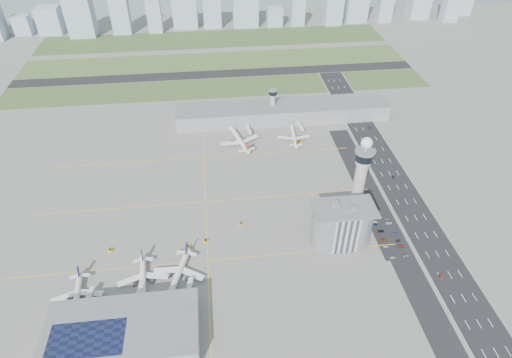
{
  "coord_description": "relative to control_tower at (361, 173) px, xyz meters",
  "views": [
    {
      "loc": [
        -30.02,
        -222.27,
        219.5
      ],
      "look_at": [
        0.0,
        35.0,
        15.0
      ],
      "focal_mm": 30.0,
      "sensor_mm": 36.0,
      "label": 1
    }
  ],
  "objects": [
    {
      "name": "car_hw_0",
      "position": [
        36.25,
        -68.97,
        -34.43
      ],
      "size": [
        1.75,
        3.7,
        1.22
      ],
      "primitive_type": "imported",
      "rotation": [
        0.0,
        0.0,
        -0.09
      ],
      "color": "#AE3115",
      "rests_on": "ground"
    },
    {
      "name": "grass_strip_1",
      "position": [
        -92.0,
        292.0,
        -35.0
      ],
      "size": [
        480.0,
        60.0,
        0.08
      ],
      "primitive_type": "cube",
      "color": "#566E34",
      "rests_on": "ground"
    },
    {
      "name": "skyline_bldg_9",
      "position": [
        -41.73,
        424.32,
        -3.99
      ],
      "size": [
        36.96,
        29.57,
        62.11
      ],
      "primitive_type": "cube",
      "color": "#9EADC1",
      "rests_on": "ground"
    },
    {
      "name": "admin_building",
      "position": [
        -20.01,
        -30.0,
        -19.74
      ],
      "size": [
        42.0,
        24.0,
        33.5
      ],
      "color": "#B2B2B7",
      "rests_on": "ground"
    },
    {
      "name": "taxiway_line_h_1",
      "position": [
        -112.0,
        22.0,
        -35.04
      ],
      "size": [
        260.0,
        0.6,
        0.01
      ],
      "primitive_type": "cube",
      "color": "yellow",
      "rests_on": "ground"
    },
    {
      "name": "jet_bridge_far_0",
      "position": [
        -70.0,
        124.0,
        -32.19
      ],
      "size": [
        5.39,
        14.31,
        5.7
      ],
      "primitive_type": null,
      "rotation": [
        0.0,
        0.0,
        -1.4
      ],
      "color": "silver",
      "rests_on": "ground"
    },
    {
      "name": "runway",
      "position": [
        -92.0,
        254.0,
        -34.98
      ],
      "size": [
        480.0,
        22.0,
        0.1
      ],
      "primitive_type": "cube",
      "color": "black",
      "rests_on": "ground"
    },
    {
      "name": "skyline_bldg_4",
      "position": [
        -276.47,
        407.19,
        -4.86
      ],
      "size": [
        35.81,
        28.65,
        60.36
      ],
      "primitive_type": "cube",
      "color": "#9EADC1",
      "rests_on": "ground"
    },
    {
      "name": "skyline_bldg_2",
      "position": [
        -363.25,
        422.16,
        -21.65
      ],
      "size": [
        22.81,
        18.25,
        26.79
      ],
      "primitive_type": "cube",
      "color": "#9EADC1",
      "rests_on": "ground"
    },
    {
      "name": "car_lot_5",
      "position": [
        10.79,
        -15.45,
        -34.42
      ],
      "size": [
        3.87,
        1.57,
        1.25
      ],
      "primitive_type": "imported",
      "rotation": [
        0.0,
        0.0,
        1.51
      ],
      "color": "#B9B9BD",
      "rests_on": "ground"
    },
    {
      "name": "grass_strip_0",
      "position": [
        -92.0,
        217.0,
        -35.0
      ],
      "size": [
        480.0,
        50.0,
        0.08
      ],
      "primitive_type": "cube",
      "color": "#425427",
      "rests_on": "ground"
    },
    {
      "name": "jet_bridge_near_0",
      "position": [
        -185.0,
        -69.0,
        -32.19
      ],
      "size": [
        5.39,
        14.31,
        5.7
      ],
      "primitive_type": null,
      "rotation": [
        0.0,
        0.0,
        1.4
      ],
      "color": "silver",
      "rests_on": "ground"
    },
    {
      "name": "parking_lot",
      "position": [
        16.0,
        -30.0,
        -34.99
      ],
      "size": [
        20.0,
        44.0,
        0.1
      ],
      "primitive_type": "cube",
      "color": "black",
      "rests_on": "ground"
    },
    {
      "name": "taxiway_line_v",
      "position": [
        -112.0,
        22.0,
        -35.04
      ],
      "size": [
        0.6,
        260.0,
        0.01
      ],
      "primitive_type": "cube",
      "color": "yellow",
      "rests_on": "ground"
    },
    {
      "name": "ground",
      "position": [
        -72.0,
        -8.0,
        -35.04
      ],
      "size": [
        1000.0,
        1000.0,
        0.0
      ],
      "primitive_type": "plane",
      "color": "gray"
    },
    {
      "name": "terminal_pier",
      "position": [
        -32.0,
        140.0,
        -27.14
      ],
      "size": [
        210.0,
        32.0,
        15.8
      ],
      "color": "gray",
      "rests_on": "ground"
    },
    {
      "name": "car_lot_4",
      "position": [
        10.46,
        -17.93,
        -34.48
      ],
      "size": [
        3.34,
        1.45,
        1.12
      ],
      "primitive_type": "imported",
      "rotation": [
        0.0,
        0.0,
        1.53
      ],
      "color": "#0B2349",
      "rests_on": "ground"
    },
    {
      "name": "airplane_near_b",
      "position": [
        -152.94,
        -51.09,
        -29.71
      ],
      "size": [
        35.62,
        40.81,
        10.67
      ],
      "primitive_type": null,
      "rotation": [
        0.0,
        0.0,
        -1.48
      ],
      "color": "white",
      "rests_on": "ground"
    },
    {
      "name": "tug_4",
      "position": [
        -71.57,
        86.34,
        -34.12
      ],
      "size": [
        3.76,
        3.2,
        1.85
      ],
      "primitive_type": null,
      "rotation": [
        0.0,
        0.0,
        1.95
      ],
      "color": "yellow",
      "rests_on": "ground"
    },
    {
      "name": "jet_bridge_near_2",
      "position": [
        -125.0,
        -69.0,
        -32.19
      ],
      "size": [
        5.39,
        14.31,
        5.7
      ],
      "primitive_type": null,
      "rotation": [
        0.0,
        0.0,
        1.4
      ],
      "color": "silver",
      "rests_on": "ground"
    },
    {
      "name": "airplane_near_a",
      "position": [
        -191.71,
        -59.44,
        -29.9
      ],
      "size": [
        34.15,
        39.18,
        10.28
      ],
      "primitive_type": null,
      "rotation": [
        0.0,
        0.0,
        -1.49
      ],
      "color": "white",
      "rests_on": "ground"
    },
    {
      "name": "tug_2",
      "position": [
        -113.01,
        -20.36,
        -34.07
      ],
      "size": [
        3.95,
        4.0,
        1.94
      ],
      "primitive_type": null,
      "rotation": [
        0.0,
        0.0,
        -0.76
      ],
      "color": "gold",
      "rests_on": "ground"
    },
    {
      "name": "highway",
      "position": [
        43.0,
        -8.0,
        -34.99
      ],
      "size": [
        28.0,
        500.0,
        0.1
      ],
      "primitive_type": "cube",
      "color": "black",
      "rests_on": "ground"
    },
    {
      "name": "tug_3",
      "position": [
        -87.17,
        -6.1,
        -34.24
      ],
      "size": [
        3.21,
        3.31,
        1.59
      ],
      "primitive_type": null,
      "rotation": [
        0.0,
        0.0,
        0.7
      ],
      "color": "#FBA813",
      "rests_on": "ground"
    },
    {
      "name": "barrier_left",
      "position": [
        29.0,
        -8.0,
        -34.44
      ],
      "size": [
        0.6,
        500.0,
        1.2
      ],
      "primitive_type": "cube",
      "color": "#9E9E99",
      "rests_on": "ground"
    },
    {
      "name": "tug_1",
      "position": [
        -124.98,
        -24.58,
        -34.09
      ],
      "size": [
        3.93,
        3.49,
        1.9
      ],
      "primitive_type": null,
      "rotation": [
        0.0,
        0.0,
        -1.1
      ],
      "color": "#D4B700",
      "rests_on": "ground"
    },
    {
      "name": "secondary_tower",
      "position": [
        -42.0,
        142.0,
        -16.24
      ],
      "size": [
        8.6,
        8.6,
        31.9
      ],
      "color": "#ADAAA5",
      "rests_on": "ground"
    },
    {
      "name": "skyline_bldg_12",
      "position": [
        90.17,
        413.29,
        -11.6
      ],
      "size": [
        26.14,
        20.92,
        46.89
      ],
      "primitive_type": "cube",
      "color": "#9EADC1",
      "rests_on": "ground"
    },
    {
      "name": "car_lot_11",
      "position": [
        20.8,
        -13.7,
        -34.44
      ],
      "size": [
        4.27,
        2.08,
        1.2
      ],
      "primitive_type": "imported",
      "rotation": [
        0.0,
        0.0,
        1.67
      ],
      "color": "slate",
      "rests_on": "ground"
    },
    {
      "name": "airplane_far_a",
      "position": [
        -78.83,
        101.84,
        -28.75
      ],
      "size": [
        48.9,
        53.59,
        12.59
      ],
      "primitive_type": null,
      "rotation": [
        0.0,
        0.0,
        1.84
      ],
      "color": "white",
      "rests_on": "ground"
    },
    {
      "name": "grass_strip_2",
      "position": [
        -92.0,
        372.0,
        -35.0
      ],
      "size": [
        480.0,
        70.0,
        0.08
      ],
      "primitive_type": "cube",
      "color": "#3A5428",
      "rests_on": "ground"
    },
    {
      "name": "skyline_bldg_10",
      "position": [
        1.27,
        415.68,
        -21.17
      ],
      "size": [
        23.01,
        18.41,
        27.75
      ],
      "primitive_type": "cube",
      "color": "#9EADC1",
      "rests_on": "ground"
    },
    {
      "name": "car_hw_1",
      "position": [
        43.99,
        34.44,
        -34.48
      ],
      "size": [
        1.58,
        3.53,
        1.13
      ],
      "primitive_type": "imported",
      "rotation": [
        0.0,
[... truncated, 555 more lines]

